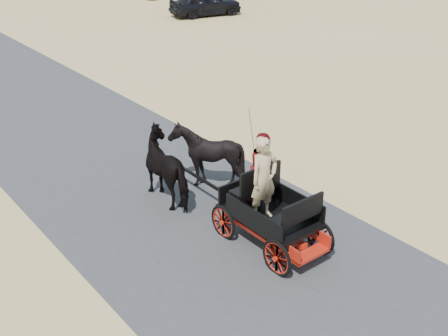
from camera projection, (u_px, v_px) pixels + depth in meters
ground at (250, 258)px, 11.64m from camera, size 140.00×140.00×0.00m
road at (250, 258)px, 11.64m from camera, size 6.00×140.00×0.01m
carriage at (271, 229)px, 11.97m from camera, size 1.30×2.40×0.72m
horse_left at (170, 167)px, 13.55m from camera, size 0.91×2.01×1.70m
horse_right at (207, 155)px, 14.17m from camera, size 1.37×1.54×1.70m
driver_man at (264, 179)px, 11.34m from camera, size 0.66×0.43×1.80m
passenger_woman at (264, 167)px, 12.05m from camera, size 0.77×0.60×1.58m
car_a at (205, 3)px, 33.93m from camera, size 4.64×2.66×1.49m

